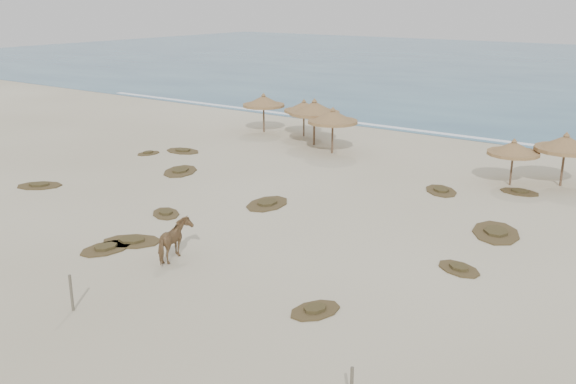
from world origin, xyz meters
name	(u,v)px	position (x,y,z in m)	size (l,w,h in m)	color
ground	(188,248)	(0.00, 0.00, 0.00)	(160.00, 160.00, 0.00)	beige
foam_line	(450,135)	(0.00, 26.00, 0.00)	(70.00, 0.60, 0.01)	white
palapa_0	(264,102)	(-11.21, 19.20, 2.17)	(3.63, 3.63, 2.79)	brown
palapa_1	(314,109)	(-5.98, 17.79, 2.37)	(4.32, 4.32, 3.06)	brown
palapa_2	(304,107)	(-8.11, 19.70, 2.00)	(3.48, 3.48, 2.58)	brown
palapa_3	(333,117)	(-3.80, 16.52, 2.24)	(3.91, 3.91, 2.88)	brown
palapa_4	(514,149)	(7.32, 15.90, 1.90)	(2.97, 2.97, 2.45)	brown
palapa_5	(566,144)	(9.46, 17.27, 2.18)	(3.40, 3.40, 2.81)	brown
horse	(175,241)	(0.43, -1.08, 0.74)	(0.80, 1.75, 1.48)	brown
fence_post_near	(71,293)	(0.74, -5.77, 0.60)	(0.09, 0.09, 1.19)	#645C4B
scrub_0	(39,185)	(-12.08, 1.66, 0.05)	(2.71, 2.55, 0.16)	#4F4223
scrub_1	(180,171)	(-8.25, 7.87, 0.05)	(2.75, 3.15, 0.16)	#4F4223
scrub_2	(166,213)	(-3.62, 2.32, 0.05)	(2.10, 1.92, 0.16)	#4F4223
scrub_3	(267,203)	(-0.82, 6.07, 0.05)	(1.99, 2.77, 0.16)	#4F4223
scrub_4	(459,268)	(9.22, 4.13, 0.05)	(2.05, 1.75, 0.16)	#4F4223
scrub_5	(496,232)	(9.08, 8.50, 0.05)	(2.84, 3.39, 0.16)	#4F4223
scrub_6	(183,151)	(-11.59, 11.44, 0.05)	(2.39, 1.62, 0.16)	#4F4223
scrub_7	(441,191)	(4.91, 12.75, 0.05)	(2.51, 2.60, 0.16)	#4F4223
scrub_8	(148,153)	(-12.86, 9.76, 0.05)	(1.18, 1.61, 0.16)	#4F4223
scrub_9	(132,241)	(-2.23, -0.84, 0.05)	(2.80, 2.57, 0.16)	#4F4223
scrub_10	(520,192)	(8.14, 14.82, 0.05)	(1.92, 1.26, 0.16)	#4F4223
scrub_11	(106,248)	(-2.45, -1.93, 0.05)	(1.67, 2.26, 0.16)	#4F4223
scrub_12	(315,310)	(6.83, -1.46, 0.05)	(1.63, 2.03, 0.16)	#4F4223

